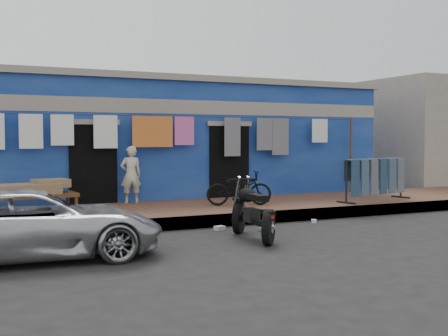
# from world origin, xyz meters

# --- Properties ---
(ground) EXTENTS (80.00, 80.00, 0.00)m
(ground) POSITION_xyz_m (0.00, 0.00, 0.00)
(ground) COLOR black
(ground) RESTS_ON ground
(sidewalk) EXTENTS (28.00, 3.00, 0.25)m
(sidewalk) POSITION_xyz_m (0.00, 3.00, 0.12)
(sidewalk) COLOR brown
(sidewalk) RESTS_ON ground
(curb) EXTENTS (28.00, 0.10, 0.25)m
(curb) POSITION_xyz_m (0.00, 1.55, 0.12)
(curb) COLOR gray
(curb) RESTS_ON ground
(building) EXTENTS (12.20, 5.20, 3.36)m
(building) POSITION_xyz_m (-0.00, 6.99, 1.69)
(building) COLOR navy
(building) RESTS_ON ground
(neighbor_right) EXTENTS (6.00, 5.00, 3.80)m
(neighbor_right) POSITION_xyz_m (11.00, 7.00, 1.90)
(neighbor_right) COLOR #9E9384
(neighbor_right) RESTS_ON ground
(clothesline) EXTENTS (10.06, 0.06, 2.10)m
(clothesline) POSITION_xyz_m (-0.36, 4.25, 1.82)
(clothesline) COLOR brown
(clothesline) RESTS_ON sidewalk
(car) EXTENTS (3.86, 1.95, 1.06)m
(car) POSITION_xyz_m (-3.99, -0.06, 0.53)
(car) COLOR #B8B9BD
(car) RESTS_ON ground
(seated_person) EXTENTS (0.50, 0.35, 1.34)m
(seated_person) POSITION_xyz_m (-1.38, 4.20, 0.92)
(seated_person) COLOR beige
(seated_person) RESTS_ON sidewalk
(bicycle) EXTENTS (1.55, 0.97, 0.95)m
(bicycle) POSITION_xyz_m (0.73, 2.76, 0.72)
(bicycle) COLOR black
(bicycle) RESTS_ON sidewalk
(motorcycle) EXTENTS (0.78, 1.67, 1.03)m
(motorcycle) POSITION_xyz_m (-0.34, 0.06, 0.52)
(motorcycle) COLOR black
(motorcycle) RESTS_ON ground
(charpoy) EXTENTS (2.04, 1.25, 0.63)m
(charpoy) POSITION_xyz_m (-3.66, 3.56, 0.57)
(charpoy) COLOR brown
(charpoy) RESTS_ON sidewalk
(jeans_rack) EXTENTS (2.39, 1.35, 1.06)m
(jeans_rack) POSITION_xyz_m (4.18, 2.24, 0.78)
(jeans_rack) COLOR black
(jeans_rack) RESTS_ON sidewalk
(litter_a) EXTENTS (0.22, 0.19, 0.08)m
(litter_a) POSITION_xyz_m (-0.49, 1.14, 0.04)
(litter_a) COLOR silver
(litter_a) RESTS_ON ground
(litter_b) EXTENTS (0.16, 0.17, 0.07)m
(litter_b) POSITION_xyz_m (1.71, 1.20, 0.03)
(litter_b) COLOR silver
(litter_b) RESTS_ON ground
(litter_c) EXTENTS (0.19, 0.22, 0.08)m
(litter_c) POSITION_xyz_m (0.22, 0.64, 0.04)
(litter_c) COLOR silver
(litter_c) RESTS_ON ground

